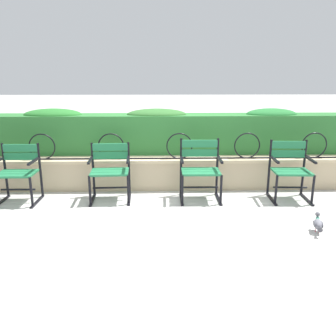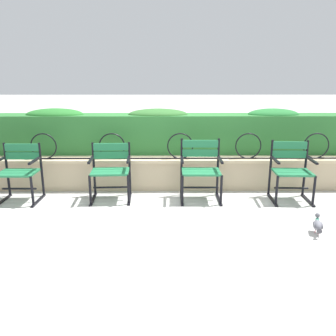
{
  "view_description": "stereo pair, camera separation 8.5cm",
  "coord_description": "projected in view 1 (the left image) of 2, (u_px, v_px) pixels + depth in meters",
  "views": [
    {
      "loc": [
        -0.12,
        -4.54,
        1.8
      ],
      "look_at": [
        0.0,
        0.12,
        0.55
      ],
      "focal_mm": 36.87,
      "sensor_mm": 36.0,
      "label": 1
    },
    {
      "loc": [
        -0.03,
        -4.54,
        1.8
      ],
      "look_at": [
        0.0,
        0.12,
        0.55
      ],
      "focal_mm": 36.87,
      "sensor_mm": 36.0,
      "label": 2
    }
  ],
  "objects": [
    {
      "name": "ground_plane",
      "position": [
        168.0,
        208.0,
        4.85
      ],
      "size": [
        60.0,
        60.0,
        0.0
      ],
      "primitive_type": "plane",
      "color": "#B7B5AF"
    },
    {
      "name": "park_chair_centre_left",
      "position": [
        110.0,
        170.0,
        5.1
      ],
      "size": [
        0.61,
        0.55,
        0.83
      ],
      "color": "#237547",
      "rests_on": "ground"
    },
    {
      "name": "hedge_row",
      "position": [
        165.0,
        132.0,
        5.94
      ],
      "size": [
        7.47,
        0.56,
        0.76
      ],
      "color": "#2D7033",
      "rests_on": "stone_wall"
    },
    {
      "name": "iron_arch_fence",
      "position": [
        149.0,
        148.0,
        5.47
      ],
      "size": [
        7.08,
        0.02,
        0.42
      ],
      "color": "black",
      "rests_on": "stone_wall"
    },
    {
      "name": "stone_wall",
      "position": [
        167.0,
        173.0,
        5.66
      ],
      "size": [
        7.62,
        0.41,
        0.51
      ],
      "color": "tan",
      "rests_on": "ground"
    },
    {
      "name": "park_chair_rightmost",
      "position": [
        290.0,
        169.0,
        5.12
      ],
      "size": [
        0.59,
        0.55,
        0.87
      ],
      "color": "#237547",
      "rests_on": "ground"
    },
    {
      "name": "pigeon_near_chairs",
      "position": [
        318.0,
        224.0,
        4.06
      ],
      "size": [
        0.15,
        0.29,
        0.22
      ],
      "color": "slate",
      "rests_on": "ground"
    },
    {
      "name": "park_chair_leftmost",
      "position": [
        18.0,
        171.0,
        5.02
      ],
      "size": [
        0.57,
        0.52,
        0.84
      ],
      "color": "#237547",
      "rests_on": "ground"
    },
    {
      "name": "park_chair_centre_right",
      "position": [
        200.0,
        168.0,
        5.12
      ],
      "size": [
        0.6,
        0.53,
        0.89
      ],
      "color": "#237547",
      "rests_on": "ground"
    }
  ]
}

